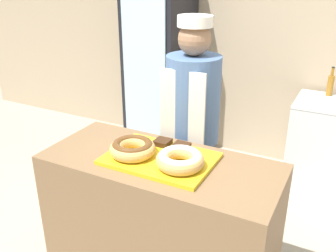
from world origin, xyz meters
TOP-DOWN VIEW (x-y plane):
  - wall_back at (0.00, 2.13)m, footprint 8.00×0.06m
  - display_counter at (0.00, 0.00)m, footprint 1.40×0.62m
  - serving_tray at (0.00, 0.00)m, footprint 0.62×0.43m
  - donut_chocolate_glaze at (-0.15, -0.05)m, footprint 0.27×0.27m
  - donut_light_glaze at (0.15, -0.05)m, footprint 0.27×0.27m
  - brownie_back_left at (-0.06, 0.15)m, footprint 0.09×0.09m
  - brownie_back_right at (0.06, 0.15)m, footprint 0.09×0.09m
  - baker_person at (-0.04, 0.55)m, footprint 0.37×0.37m
  - beverage_fridge at (-0.95, 1.75)m, footprint 0.58×0.66m
  - bottle_amber at (0.73, 1.94)m, footprint 0.06×0.06m

SIDE VIEW (x-z plane):
  - display_counter at x=0.00m, z-range 0.00..0.91m
  - baker_person at x=-0.04m, z-range 0.05..1.71m
  - serving_tray at x=0.00m, z-range 0.91..0.93m
  - brownie_back_left at x=-0.06m, z-range 0.93..0.96m
  - brownie_back_right at x=0.06m, z-range 0.93..0.96m
  - bottle_amber at x=0.73m, z-range 0.81..1.08m
  - donut_chocolate_glaze at x=-0.15m, z-range 0.94..1.02m
  - donut_light_glaze at x=0.15m, z-range 0.94..1.02m
  - beverage_fridge at x=-0.95m, z-range 0.00..1.98m
  - wall_back at x=0.00m, z-range 0.00..2.70m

